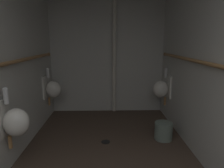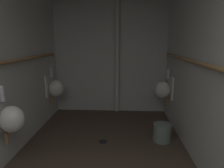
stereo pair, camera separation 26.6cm
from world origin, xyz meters
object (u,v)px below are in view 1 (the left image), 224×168
at_px(urinal_left_far, 52,89).
at_px(urinal_right_mid, 162,88).
at_px(floor_drain, 106,142).
at_px(waste_bin, 163,131).
at_px(standpipe_back_wall, 114,52).
at_px(urinal_left_mid, 15,121).

bearing_deg(urinal_left_far, urinal_right_mid, -0.66).
distance_m(floor_drain, waste_bin, 0.96).
height_order(standpipe_back_wall, floor_drain, standpipe_back_wall).
bearing_deg(waste_bin, floor_drain, -174.97).
xyz_separation_m(urinal_right_mid, floor_drain, (-1.11, -0.93, -0.65)).
bearing_deg(urinal_left_mid, standpipe_back_wall, 59.88).
xyz_separation_m(urinal_left_mid, waste_bin, (2.01, 0.80, -0.52)).
distance_m(urinal_left_mid, standpipe_back_wall, 2.57).
height_order(urinal_left_mid, standpipe_back_wall, standpipe_back_wall).
relative_size(urinal_left_far, floor_drain, 5.39).
bearing_deg(standpipe_back_wall, urinal_left_mid, -120.12).
relative_size(urinal_left_far, waste_bin, 2.61).
bearing_deg(waste_bin, urinal_right_mid, 78.72).
relative_size(standpipe_back_wall, floor_drain, 18.85).
height_order(urinal_right_mid, waste_bin, urinal_right_mid).
bearing_deg(urinal_left_far, standpipe_back_wall, 20.63).
height_order(floor_drain, waste_bin, waste_bin).
distance_m(urinal_left_far, urinal_right_mid, 2.17).
bearing_deg(standpipe_back_wall, floor_drain, -97.30).
bearing_deg(urinal_left_mid, waste_bin, 21.82).
height_order(urinal_left_far, standpipe_back_wall, standpipe_back_wall).
bearing_deg(urinal_right_mid, standpipe_back_wall, 152.18).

